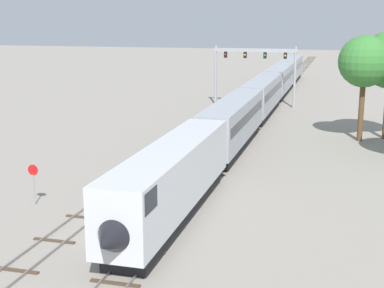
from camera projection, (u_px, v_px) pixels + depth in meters
name	position (u px, v px, depth m)	size (l,w,h in m)	color
ground_plane	(123.00, 235.00, 33.32)	(400.00, 400.00, 0.00)	gray
track_main	(276.00, 98.00, 89.24)	(2.60, 200.00, 0.16)	slate
track_near	(215.00, 118.00, 71.83)	(2.60, 160.00, 0.16)	slate
passenger_train	(263.00, 95.00, 73.91)	(3.04, 101.36, 4.80)	silver
signal_gantry	(255.00, 63.00, 80.05)	(12.10, 0.49, 8.70)	#999BA0
stop_sign	(34.00, 179.00, 38.27)	(0.76, 0.08, 2.88)	gray
trackside_tree_left	(364.00, 62.00, 56.84)	(5.31, 5.31, 10.96)	brown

